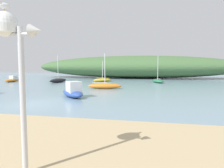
{
  "coord_description": "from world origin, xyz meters",
  "views": [
    {
      "loc": [
        8.02,
        -12.03,
        2.53
      ],
      "look_at": [
        4.77,
        3.4,
        1.15
      ],
      "focal_mm": 32.81,
      "sensor_mm": 36.0,
      "label": 1
    }
  ],
  "objects": [
    {
      "name": "mast_structure",
      "position": [
        5.04,
        -8.22,
        3.09
      ],
      "size": [
        1.11,
        0.57,
        3.46
      ],
      "color": "silver",
      "rests_on": "beach_sand"
    },
    {
      "name": "motorboat_centre_water",
      "position": [
        1.5,
        3.48,
        0.47
      ],
      "size": [
        3.16,
        3.33,
        1.31
      ],
      "color": "#2D4C9E",
      "rests_on": "ground"
    },
    {
      "name": "motorboat_mid_channel",
      "position": [
        -14.44,
        16.8,
        0.36
      ],
      "size": [
        1.01,
        3.1,
        1.0
      ],
      "color": "orange",
      "rests_on": "ground"
    },
    {
      "name": "distant_hill",
      "position": [
        4.06,
        31.68,
        2.35
      ],
      "size": [
        44.23,
        10.97,
        4.71
      ],
      "primitive_type": "ellipsoid",
      "color": "#476B3D",
      "rests_on": "ground"
    },
    {
      "name": "sailboat_by_sandbar",
      "position": [
        -6.63,
        17.12,
        0.33
      ],
      "size": [
        1.84,
        3.85,
        4.23
      ],
      "color": "black",
      "rests_on": "ground"
    },
    {
      "name": "sailboat_outer_mooring",
      "position": [
        -0.28,
        19.91,
        0.3
      ],
      "size": [
        3.11,
        3.26,
        3.35
      ],
      "color": "gold",
      "rests_on": "ground"
    },
    {
      "name": "sailboat_far_right",
      "position": [
        2.54,
        10.12,
        0.33
      ],
      "size": [
        3.87,
        1.63,
        3.95
      ],
      "color": "orange",
      "rests_on": "ground"
    },
    {
      "name": "sailboat_west_reach",
      "position": [
        8.43,
        20.0,
        0.28
      ],
      "size": [
        2.3,
        3.88,
        4.06
      ],
      "color": "#287A4C",
      "rests_on": "ground"
    },
    {
      "name": "seagull_on_radar",
      "position": [
        4.92,
        -8.23,
        3.79
      ],
      "size": [
        0.25,
        0.26,
        0.22
      ],
      "color": "orange",
      "rests_on": "mast_structure"
    },
    {
      "name": "ground_plane",
      "position": [
        0.0,
        0.0,
        0.0
      ],
      "size": [
        120.0,
        120.0,
        0.0
      ],
      "primitive_type": "plane",
      "color": "#7A99A8"
    }
  ]
}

